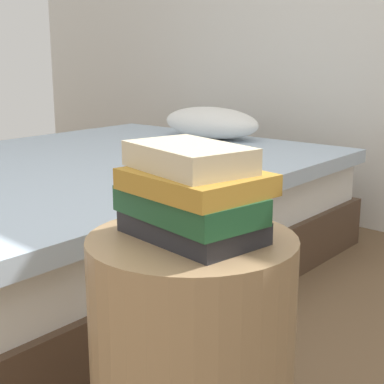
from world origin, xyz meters
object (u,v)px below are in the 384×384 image
object	(u,v)px
book_forest	(189,205)
book_ochre	(197,181)
book_charcoal	(191,227)
bed	(97,212)
book_cream	(190,157)
side_table	(192,370)

from	to	relation	value
book_forest	book_ochre	world-z (taller)	book_ochre
book_charcoal	book_ochre	world-z (taller)	book_ochre
bed	book_cream	xyz separation A→B (m)	(1.21, -0.68, 0.48)
side_table	book_charcoal	world-z (taller)	book_charcoal
side_table	book_charcoal	distance (m)	0.30
book_ochre	bed	bearing A→B (deg)	155.77
bed	book_forest	xyz separation A→B (m)	(1.22, -0.69, 0.39)
side_table	book_cream	size ratio (longest dim) A/B	2.41
side_table	book_ochre	distance (m)	0.39
side_table	book_cream	distance (m)	0.43
side_table	book_ochre	size ratio (longest dim) A/B	2.24
book_ochre	book_cream	xyz separation A→B (m)	(-0.02, -0.00, 0.04)
bed	side_table	bearing A→B (deg)	-33.33
book_charcoal	side_table	bearing A→B (deg)	-4.23
bed	book_forest	distance (m)	1.45
book_ochre	book_cream	bearing A→B (deg)	-166.85
book_cream	book_ochre	bearing A→B (deg)	18.72
side_table	book_cream	bearing A→B (deg)	167.35
book_cream	bed	bearing A→B (deg)	160.91
book_charcoal	book_forest	xyz separation A→B (m)	(0.00, -0.01, 0.04)
book_ochre	book_charcoal	bearing A→B (deg)	-157.78
book_charcoal	book_forest	bearing A→B (deg)	-69.61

